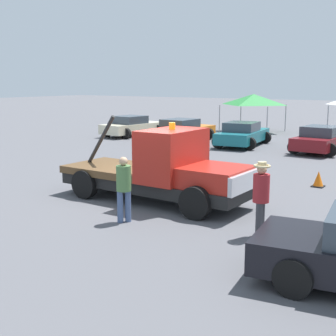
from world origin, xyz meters
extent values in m
plane|color=#545459|center=(0.00, 0.00, 0.00)|extent=(160.00, 160.00, 0.00)
cube|color=black|center=(0.00, 0.00, 0.53)|extent=(5.94, 1.98, 0.35)
cube|color=#B22319|center=(2.13, -0.04, 0.98)|extent=(1.69, 1.80, 0.55)
cube|color=silver|center=(3.00, -0.06, 0.95)|extent=(0.16, 1.88, 0.50)
cube|color=#B22319|center=(0.65, -0.01, 1.45)|extent=(1.34, 2.11, 1.49)
cube|color=brown|center=(-1.48, 0.03, 0.81)|extent=(2.99, 2.14, 0.22)
cylinder|color=black|center=(-2.11, 0.04, 1.70)|extent=(1.19, 0.14, 1.63)
cylinder|color=orange|center=(0.65, -0.01, 2.29)|extent=(0.18, 0.18, 0.20)
cylinder|color=black|center=(2.06, 0.95, 0.44)|extent=(0.88, 0.26, 0.88)
cylinder|color=black|center=(2.03, -1.03, 0.44)|extent=(0.88, 0.26, 0.88)
cylinder|color=black|center=(-1.90, 1.02, 0.44)|extent=(0.88, 0.26, 0.88)
cylinder|color=black|center=(-1.94, -0.95, 0.44)|extent=(0.88, 0.26, 0.88)
cylinder|color=black|center=(5.39, -2.26, 0.34)|extent=(0.68, 0.22, 0.68)
cylinder|color=black|center=(5.64, -4.01, 0.34)|extent=(0.68, 0.22, 0.68)
cylinder|color=#38383D|center=(3.95, -1.28, 0.41)|extent=(0.15, 0.15, 0.82)
cylinder|color=#38383D|center=(3.98, -1.48, 0.41)|extent=(0.15, 0.15, 0.82)
cylinder|color=maroon|center=(3.97, -1.38, 1.15)|extent=(0.38, 0.38, 0.65)
sphere|color=tan|center=(3.97, -1.38, 1.59)|extent=(0.22, 0.22, 0.22)
torus|color=tan|center=(3.97, -1.38, 1.67)|extent=(0.39, 0.39, 0.06)
cylinder|color=tan|center=(3.97, -1.38, 1.71)|extent=(0.20, 0.20, 0.10)
cylinder|color=#475B84|center=(0.57, -2.31, 0.41)|extent=(0.15, 0.15, 0.82)
cylinder|color=#475B84|center=(0.69, -2.14, 0.41)|extent=(0.15, 0.15, 0.82)
cylinder|color=#4C7542|center=(0.63, -2.22, 1.14)|extent=(0.38, 0.38, 0.65)
sphere|color=tan|center=(0.63, -2.22, 1.58)|extent=(0.22, 0.22, 0.22)
cube|color=beige|center=(-11.00, 13.16, 0.54)|extent=(2.30, 4.57, 0.60)
cube|color=#333D47|center=(-11.02, 12.95, 1.09)|extent=(1.80, 2.01, 0.50)
cylinder|color=black|center=(-11.70, 14.74, 0.34)|extent=(0.68, 0.22, 0.68)
cylinder|color=black|center=(-9.97, 14.56, 0.34)|extent=(0.68, 0.22, 0.68)
cylinder|color=black|center=(-12.03, 11.77, 0.34)|extent=(0.68, 0.22, 0.68)
cylinder|color=black|center=(-10.30, 11.58, 0.34)|extent=(0.68, 0.22, 0.68)
cube|color=orange|center=(-6.87, 12.71, 0.54)|extent=(2.10, 4.81, 0.60)
cube|color=#333D47|center=(-6.88, 12.47, 1.09)|extent=(1.75, 2.06, 0.50)
cylinder|color=black|center=(-7.69, 14.36, 0.34)|extent=(0.68, 0.22, 0.68)
cylinder|color=black|center=(-5.90, 14.28, 0.34)|extent=(0.68, 0.22, 0.68)
cylinder|color=black|center=(-7.84, 11.14, 0.34)|extent=(0.68, 0.22, 0.68)
cylinder|color=black|center=(-6.05, 11.06, 0.34)|extent=(0.68, 0.22, 0.68)
cube|color=#196670|center=(-2.92, 12.75, 0.54)|extent=(2.39, 4.74, 0.60)
cube|color=#333D47|center=(-2.90, 12.53, 1.09)|extent=(1.85, 2.09, 0.50)
cylinder|color=black|center=(-3.98, 14.18, 0.34)|extent=(0.68, 0.22, 0.68)
cylinder|color=black|center=(-2.24, 14.39, 0.34)|extent=(0.68, 0.22, 0.68)
cylinder|color=black|center=(-3.61, 11.11, 0.34)|extent=(0.68, 0.22, 0.68)
cylinder|color=black|center=(-1.86, 11.32, 0.34)|extent=(0.68, 0.22, 0.68)
cube|color=maroon|center=(1.47, 12.78, 0.54)|extent=(2.11, 4.42, 0.60)
cube|color=#333D47|center=(1.45, 12.57, 1.09)|extent=(1.74, 1.91, 0.50)
cylinder|color=black|center=(0.68, 14.30, 0.34)|extent=(0.68, 0.22, 0.68)
cylinder|color=black|center=(0.50, 11.37, 0.34)|extent=(0.68, 0.22, 0.68)
cylinder|color=black|center=(2.25, 11.27, 0.34)|extent=(0.68, 0.22, 0.68)
cylinder|color=#9E9EA3|center=(-7.15, 18.10, 0.96)|extent=(0.07, 0.07, 1.92)
cylinder|color=#9E9EA3|center=(-3.62, 18.10, 0.96)|extent=(0.07, 0.07, 1.92)
cylinder|color=#9E9EA3|center=(-7.15, 21.63, 0.96)|extent=(0.07, 0.07, 1.92)
cylinder|color=#9E9EA3|center=(-3.62, 21.63, 0.96)|extent=(0.07, 0.07, 1.92)
pyramid|color=#287F38|center=(-5.39, 19.87, 2.30)|extent=(3.52, 3.52, 0.75)
cylinder|color=#9E9EA3|center=(-0.02, 19.23, 1.03)|extent=(0.07, 0.07, 2.05)
cube|color=black|center=(3.61, 4.61, 0.02)|extent=(0.40, 0.40, 0.04)
cone|color=orange|center=(3.61, 4.61, 0.28)|extent=(0.36, 0.36, 0.55)
camera|label=1|loc=(7.92, -11.23, 3.55)|focal=50.00mm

